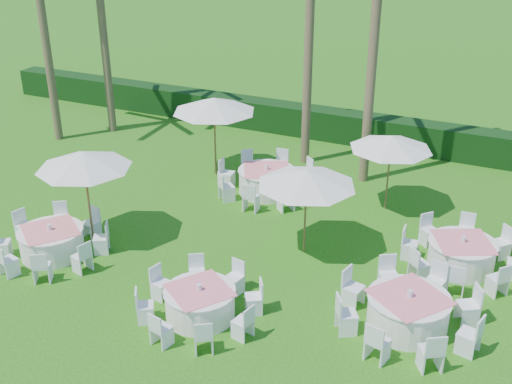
% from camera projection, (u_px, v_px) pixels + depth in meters
% --- Properties ---
extents(ground, '(120.00, 120.00, 0.00)m').
position_uv_depth(ground, '(216.00, 297.00, 16.22)').
color(ground, '#266311').
rests_on(ground, ground).
extents(hedge, '(34.00, 1.00, 1.20)m').
position_uv_depth(hedge, '(355.00, 128.00, 25.81)').
color(hedge, black).
rests_on(hedge, ground).
extents(banquet_table_a, '(3.14, 3.14, 0.95)m').
position_uv_depth(banquet_table_a, '(52.00, 241.00, 17.92)').
color(banquet_table_a, white).
rests_on(banquet_table_a, ground).
extents(banquet_table_b, '(3.02, 3.02, 0.92)m').
position_uv_depth(banquet_table_b, '(200.00, 303.00, 15.31)').
color(banquet_table_b, white).
rests_on(banquet_table_b, ground).
extents(banquet_table_c, '(3.39, 3.39, 1.02)m').
position_uv_depth(banquet_table_c, '(408.00, 311.00, 14.92)').
color(banquet_table_c, white).
rests_on(banquet_table_c, ground).
extents(banquet_table_e, '(3.38, 3.38, 1.01)m').
position_uv_depth(banquet_table_e, '(267.00, 180.00, 21.58)').
color(banquet_table_e, white).
rests_on(banquet_table_e, ground).
extents(banquet_table_f, '(3.20, 3.20, 0.97)m').
position_uv_depth(banquet_table_f, '(461.00, 254.00, 17.30)').
color(banquet_table_f, white).
rests_on(banquet_table_f, ground).
extents(umbrella_a, '(2.67, 2.67, 2.79)m').
position_uv_depth(umbrella_a, '(83.00, 160.00, 17.74)').
color(umbrella_a, brown).
rests_on(umbrella_a, ground).
extents(umbrella_b, '(2.76, 2.76, 2.51)m').
position_uv_depth(umbrella_b, '(307.00, 178.00, 17.28)').
color(umbrella_b, brown).
rests_on(umbrella_b, ground).
extents(umbrella_c, '(2.91, 2.91, 2.87)m').
position_uv_depth(umbrella_c, '(214.00, 105.00, 22.00)').
color(umbrella_c, brown).
rests_on(umbrella_c, ground).
extents(umbrella_d, '(2.59, 2.59, 2.50)m').
position_uv_depth(umbrella_d, '(391.00, 142.00, 19.69)').
color(umbrella_d, brown).
rests_on(umbrella_d, ground).
extents(palm_a, '(4.29, 4.35, 9.20)m').
position_uv_depth(palm_a, '(101.00, 9.00, 25.13)').
color(palm_a, brown).
rests_on(palm_a, ground).
extents(palm_b, '(4.40, 4.11, 9.47)m').
position_uv_depth(palm_b, '(310.00, 22.00, 21.98)').
color(palm_b, brown).
rests_on(palm_b, ground).
extents(palm_f, '(4.29, 4.35, 7.97)m').
position_uv_depth(palm_f, '(44.00, 30.00, 24.53)').
color(palm_f, brown).
rests_on(palm_f, ground).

